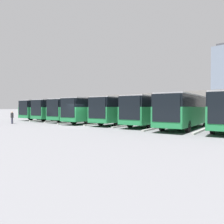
# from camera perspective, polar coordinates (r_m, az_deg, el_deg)

# --- Properties ---
(ground_plane) EXTENTS (600.00, 600.00, 0.00)m
(ground_plane) POSITION_cam_1_polar(r_m,az_deg,el_deg) (24.81, -9.15, -3.67)
(ground_plane) COLOR gray
(curb_divider_0) EXTENTS (1.21, 7.50, 0.15)m
(curb_divider_0) POSITION_cam_1_polar(r_m,az_deg,el_deg) (21.18, 22.64, -4.36)
(curb_divider_0) COLOR #B2B2AD
(curb_divider_0) RESTS_ON ground_plane
(bus_1) EXTENTS (4.01, 11.80, 3.30)m
(bus_1) POSITION_cam_1_polar(r_m,az_deg,el_deg) (22.94, 18.77, 0.50)
(bus_1) COLOR #238447
(bus_1) RESTS_ON ground_plane
(curb_divider_1) EXTENTS (1.21, 7.50, 0.15)m
(curb_divider_1) POSITION_cam_1_polar(r_m,az_deg,el_deg) (22.38, 12.16, -4.01)
(curb_divider_1) COLOR #B2B2AD
(curb_divider_1) RESTS_ON ground_plane
(bus_2) EXTENTS (4.01, 11.80, 3.30)m
(bus_2) POSITION_cam_1_polar(r_m,az_deg,el_deg) (25.46, 10.85, 0.59)
(bus_2) COLOR #238447
(bus_2) RESTS_ON ground_plane
(curb_divider_2) EXTENTS (1.21, 7.50, 0.15)m
(curb_divider_2) POSITION_cam_1_polar(r_m,az_deg,el_deg) (25.25, 4.81, -3.41)
(curb_divider_2) COLOR #B2B2AD
(curb_divider_2) RESTS_ON ground_plane
(bus_3) EXTENTS (4.01, 11.80, 3.30)m
(bus_3) POSITION_cam_1_polar(r_m,az_deg,el_deg) (27.66, 3.32, 0.65)
(bus_3) COLOR #238447
(bus_3) RESTS_ON ground_plane
(curb_divider_3) EXTENTS (1.21, 7.50, 0.15)m
(curb_divider_3) POSITION_cam_1_polar(r_m,az_deg,el_deg) (27.77, -2.22, -2.99)
(curb_divider_3) COLOR #B2B2AD
(curb_divider_3) RESTS_ON ground_plane
(bus_4) EXTENTS (4.01, 11.80, 3.30)m
(bus_4) POSITION_cam_1_polar(r_m,az_deg,el_deg) (29.89, -3.69, 0.69)
(bus_4) COLOR #238447
(bus_4) RESTS_ON ground_plane
(curb_divider_4) EXTENTS (1.21, 7.50, 0.15)m
(curb_divider_4) POSITION_cam_1_polar(r_m,az_deg,el_deg) (30.32, -8.74, -2.66)
(curb_divider_4) COLOR #B2B2AD
(curb_divider_4) RESTS_ON ground_plane
(bus_5) EXTENTS (4.01, 11.80, 3.30)m
(bus_5) POSITION_cam_1_polar(r_m,az_deg,el_deg) (33.39, -7.84, 0.73)
(bus_5) COLOR #238447
(bus_5) RESTS_ON ground_plane
(curb_divider_5) EXTENTS (1.21, 7.50, 0.15)m
(curb_divider_5) POSITION_cam_1_polar(r_m,az_deg,el_deg) (33.98, -12.29, -2.26)
(curb_divider_5) COLOR #B2B2AD
(curb_divider_5) RESTS_ON ground_plane
(bus_6) EXTENTS (4.01, 11.80, 3.30)m
(bus_6) POSITION_cam_1_polar(r_m,az_deg,el_deg) (36.60, -12.05, 0.75)
(bus_6) COLOR #238447
(bus_6) RESTS_ON ground_plane
(curb_divider_6) EXTENTS (1.21, 7.50, 0.15)m
(curb_divider_6) POSITION_cam_1_polar(r_m,az_deg,el_deg) (37.37, -16.04, -1.97)
(curb_divider_6) COLOR #B2B2AD
(curb_divider_6) RESTS_ON ground_plane
(bus_7) EXTENTS (4.01, 11.80, 3.30)m
(bus_7) POSITION_cam_1_polar(r_m,az_deg,el_deg) (40.06, -15.40, 0.76)
(bus_7) COLOR #238447
(bus_7) RESTS_ON ground_plane
(pedestrian) EXTENTS (0.49, 0.49, 1.58)m
(pedestrian) POSITION_cam_1_polar(r_m,az_deg,el_deg) (30.99, -24.65, -1.23)
(pedestrian) COLOR #38384C
(pedestrian) RESTS_ON ground_plane
(station_building) EXTENTS (42.78, 16.36, 4.95)m
(station_building) POSITION_cam_1_polar(r_m,az_deg,el_deg) (47.54, 17.60, 1.60)
(station_building) COLOR gray
(station_building) RESTS_ON ground_plane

